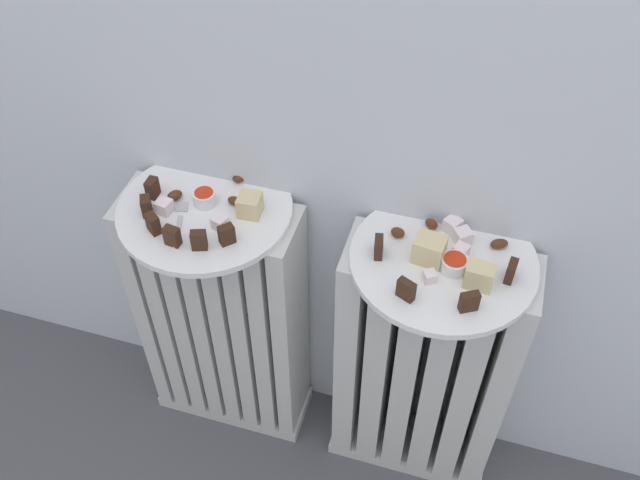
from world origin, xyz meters
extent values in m
cube|color=silver|center=(-0.20, 0.28, 0.01)|extent=(0.33, 0.13, 0.03)
cube|color=silver|center=(-0.35, 0.28, 0.32)|extent=(0.03, 0.13, 0.58)
cube|color=silver|center=(-0.31, 0.28, 0.32)|extent=(0.03, 0.13, 0.58)
cube|color=silver|center=(-0.26, 0.28, 0.32)|extent=(0.03, 0.13, 0.58)
cube|color=silver|center=(-0.22, 0.28, 0.32)|extent=(0.03, 0.13, 0.58)
cube|color=silver|center=(-0.18, 0.28, 0.32)|extent=(0.03, 0.13, 0.58)
cube|color=silver|center=(-0.14, 0.28, 0.32)|extent=(0.03, 0.13, 0.58)
cube|color=silver|center=(-0.10, 0.28, 0.32)|extent=(0.03, 0.13, 0.58)
cube|color=silver|center=(-0.06, 0.28, 0.32)|extent=(0.03, 0.13, 0.58)
cube|color=silver|center=(0.20, 0.28, 0.01)|extent=(0.33, 0.13, 0.03)
cube|color=silver|center=(0.07, 0.28, 0.32)|extent=(0.04, 0.13, 0.58)
cube|color=silver|center=(0.12, 0.28, 0.32)|extent=(0.04, 0.13, 0.58)
cube|color=silver|center=(0.18, 0.28, 0.32)|extent=(0.04, 0.13, 0.58)
cube|color=silver|center=(0.23, 0.28, 0.32)|extent=(0.04, 0.13, 0.58)
cube|color=silver|center=(0.29, 0.28, 0.32)|extent=(0.04, 0.13, 0.58)
cube|color=silver|center=(0.34, 0.28, 0.32)|extent=(0.04, 0.13, 0.58)
cylinder|color=white|center=(-0.20, 0.28, 0.62)|extent=(0.30, 0.30, 0.01)
cylinder|color=white|center=(0.20, 0.28, 0.62)|extent=(0.30, 0.30, 0.01)
cube|color=#382114|center=(-0.30, 0.28, 0.64)|extent=(0.02, 0.02, 0.03)
cube|color=#382114|center=(-0.29, 0.24, 0.64)|extent=(0.02, 0.03, 0.03)
cube|color=#382114|center=(-0.26, 0.20, 0.64)|extent=(0.03, 0.03, 0.03)
cube|color=#382114|center=(-0.22, 0.19, 0.64)|extent=(0.03, 0.02, 0.03)
cube|color=#382114|center=(-0.17, 0.19, 0.64)|extent=(0.03, 0.02, 0.03)
cube|color=#382114|center=(-0.14, 0.22, 0.64)|extent=(0.03, 0.03, 0.03)
cube|color=beige|center=(-0.12, 0.29, 0.64)|extent=(0.04, 0.04, 0.04)
cube|color=white|center=(-0.16, 0.24, 0.63)|extent=(0.03, 0.03, 0.02)
cube|color=white|center=(-0.26, 0.25, 0.64)|extent=(0.03, 0.03, 0.02)
ellipsoid|color=#4C2814|center=(-0.26, 0.28, 0.63)|extent=(0.03, 0.03, 0.02)
ellipsoid|color=#4C2814|center=(-0.17, 0.36, 0.63)|extent=(0.03, 0.02, 0.01)
ellipsoid|color=#4C2814|center=(-0.16, 0.30, 0.63)|extent=(0.03, 0.02, 0.02)
cylinder|color=white|center=(-0.20, 0.29, 0.64)|extent=(0.04, 0.04, 0.02)
cylinder|color=red|center=(-0.20, 0.29, 0.64)|extent=(0.03, 0.03, 0.01)
cube|color=#382114|center=(0.10, 0.26, 0.64)|extent=(0.02, 0.03, 0.03)
cube|color=#382114|center=(0.16, 0.19, 0.64)|extent=(0.03, 0.02, 0.03)
cube|color=#382114|center=(0.25, 0.19, 0.64)|extent=(0.03, 0.02, 0.03)
cube|color=#382114|center=(0.31, 0.27, 0.64)|extent=(0.02, 0.03, 0.03)
cube|color=beige|center=(0.26, 0.24, 0.64)|extent=(0.04, 0.03, 0.04)
cube|color=beige|center=(0.18, 0.27, 0.65)|extent=(0.05, 0.04, 0.04)
cube|color=white|center=(0.20, 0.34, 0.64)|extent=(0.03, 0.03, 0.02)
cube|color=white|center=(0.23, 0.29, 0.63)|extent=(0.03, 0.03, 0.02)
cube|color=white|center=(0.19, 0.23, 0.63)|extent=(0.02, 0.02, 0.02)
cube|color=white|center=(0.22, 0.32, 0.64)|extent=(0.03, 0.03, 0.02)
ellipsoid|color=#4C2814|center=(0.12, 0.31, 0.63)|extent=(0.02, 0.02, 0.02)
ellipsoid|color=#4C2814|center=(0.17, 0.34, 0.63)|extent=(0.03, 0.02, 0.02)
ellipsoid|color=#4C2814|center=(0.21, 0.37, 0.63)|extent=(0.03, 0.03, 0.02)
ellipsoid|color=#4C2814|center=(0.28, 0.33, 0.63)|extent=(0.03, 0.03, 0.02)
cylinder|color=white|center=(0.22, 0.26, 0.63)|extent=(0.04, 0.04, 0.02)
cylinder|color=red|center=(0.22, 0.26, 0.64)|extent=(0.04, 0.04, 0.01)
cube|color=#B7B7BC|center=(-0.22, 0.21, 0.62)|extent=(0.03, 0.07, 0.00)
cube|color=#B7B7BC|center=(-0.24, 0.27, 0.62)|extent=(0.03, 0.03, 0.00)
camera|label=1|loc=(0.23, -0.48, 1.45)|focal=39.58mm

